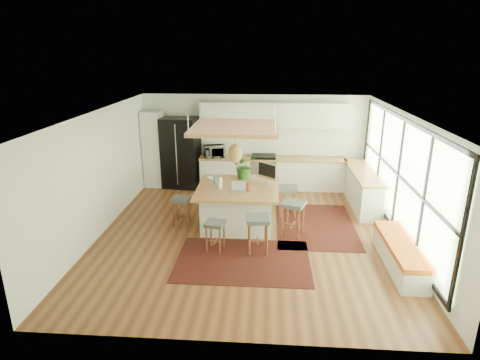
# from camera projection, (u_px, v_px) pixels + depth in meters

# --- Properties ---
(floor) EXTENTS (7.00, 7.00, 0.00)m
(floor) POSITION_uv_depth(u_px,v_px,m) (247.00, 234.00, 8.98)
(floor) COLOR #5B2E1A
(floor) RESTS_ON ground
(ceiling) EXTENTS (7.00, 7.00, 0.00)m
(ceiling) POSITION_uv_depth(u_px,v_px,m) (248.00, 113.00, 8.14)
(ceiling) COLOR white
(ceiling) RESTS_ON ground
(wall_back) EXTENTS (6.50, 0.00, 6.50)m
(wall_back) POSITION_uv_depth(u_px,v_px,m) (254.00, 141.00, 11.87)
(wall_back) COLOR silver
(wall_back) RESTS_ON ground
(wall_front) EXTENTS (6.50, 0.00, 6.50)m
(wall_front) POSITION_uv_depth(u_px,v_px,m) (234.00, 257.00, 5.24)
(wall_front) COLOR silver
(wall_front) RESTS_ON ground
(wall_left) EXTENTS (0.00, 7.00, 7.00)m
(wall_left) POSITION_uv_depth(u_px,v_px,m) (100.00, 173.00, 8.78)
(wall_left) COLOR silver
(wall_left) RESTS_ON ground
(wall_right) EXTENTS (0.00, 7.00, 7.00)m
(wall_right) POSITION_uv_depth(u_px,v_px,m) (403.00, 180.00, 8.34)
(wall_right) COLOR silver
(wall_right) RESTS_ON ground
(window_wall) EXTENTS (0.10, 6.20, 2.60)m
(window_wall) POSITION_uv_depth(u_px,v_px,m) (402.00, 177.00, 8.32)
(window_wall) COLOR black
(window_wall) RESTS_ON wall_right
(pantry) EXTENTS (0.55, 0.60, 2.25)m
(pantry) POSITION_uv_depth(u_px,v_px,m) (154.00, 149.00, 11.84)
(pantry) COLOR silver
(pantry) RESTS_ON floor
(back_counter_base) EXTENTS (4.20, 0.60, 0.88)m
(back_counter_base) POSITION_uv_depth(u_px,v_px,m) (272.00, 174.00, 11.82)
(back_counter_base) COLOR silver
(back_counter_base) RESTS_ON floor
(back_counter_top) EXTENTS (4.24, 0.64, 0.05)m
(back_counter_top) POSITION_uv_depth(u_px,v_px,m) (272.00, 158.00, 11.67)
(back_counter_top) COLOR #A16439
(back_counter_top) RESTS_ON back_counter_base
(backsplash) EXTENTS (4.20, 0.02, 0.80)m
(backsplash) POSITION_uv_depth(u_px,v_px,m) (272.00, 141.00, 11.82)
(backsplash) COLOR white
(backsplash) RESTS_ON wall_back
(upper_cabinets) EXTENTS (4.20, 0.34, 0.70)m
(upper_cabinets) POSITION_uv_depth(u_px,v_px,m) (273.00, 115.00, 11.42)
(upper_cabinets) COLOR silver
(upper_cabinets) RESTS_ON wall_back
(range) EXTENTS (0.76, 0.62, 1.00)m
(range) POSITION_uv_depth(u_px,v_px,m) (263.00, 171.00, 11.82)
(range) COLOR #A5A5AA
(range) RESTS_ON floor
(right_counter_base) EXTENTS (0.60, 2.50, 0.88)m
(right_counter_base) POSITION_uv_depth(u_px,v_px,m) (363.00, 189.00, 10.54)
(right_counter_base) COLOR silver
(right_counter_base) RESTS_ON floor
(right_counter_top) EXTENTS (0.64, 2.54, 0.05)m
(right_counter_top) POSITION_uv_depth(u_px,v_px,m) (364.00, 172.00, 10.39)
(right_counter_top) COLOR #A16439
(right_counter_top) RESTS_ON right_counter_base
(window_bench) EXTENTS (0.52, 2.00, 0.50)m
(window_bench) POSITION_uv_depth(u_px,v_px,m) (400.00, 254.00, 7.56)
(window_bench) COLOR silver
(window_bench) RESTS_ON floor
(ceiling_panel) EXTENTS (1.86, 1.86, 0.80)m
(ceiling_panel) POSITION_uv_depth(u_px,v_px,m) (235.00, 140.00, 8.74)
(ceiling_panel) COLOR #A16439
(ceiling_panel) RESTS_ON ceiling
(rug_near) EXTENTS (2.60, 1.80, 0.01)m
(rug_near) POSITION_uv_depth(u_px,v_px,m) (243.00, 260.00, 7.83)
(rug_near) COLOR black
(rug_near) RESTS_ON floor
(rug_right) EXTENTS (1.80, 2.60, 0.01)m
(rug_right) POSITION_uv_depth(u_px,v_px,m) (315.00, 225.00, 9.41)
(rug_right) COLOR black
(rug_right) RESTS_ON floor
(fridge) EXTENTS (1.11, 0.92, 2.07)m
(fridge) POSITION_uv_depth(u_px,v_px,m) (181.00, 156.00, 11.84)
(fridge) COLOR black
(fridge) RESTS_ON floor
(island) EXTENTS (1.85, 1.85, 0.93)m
(island) POSITION_uv_depth(u_px,v_px,m) (238.00, 206.00, 9.34)
(island) COLOR #A16439
(island) RESTS_ON floor
(stool_near_left) EXTENTS (0.44, 0.44, 0.63)m
(stool_near_left) POSITION_uv_depth(u_px,v_px,m) (215.00, 234.00, 8.15)
(stool_near_left) COLOR #45494C
(stool_near_left) RESTS_ON floor
(stool_near_right) EXTENTS (0.49, 0.49, 0.76)m
(stool_near_right) POSITION_uv_depth(u_px,v_px,m) (258.00, 236.00, 8.08)
(stool_near_right) COLOR #45494C
(stool_near_right) RESTS_ON floor
(stool_right_front) EXTENTS (0.60, 0.60, 0.79)m
(stool_right_front) POSITION_uv_depth(u_px,v_px,m) (293.00, 221.00, 8.79)
(stool_right_front) COLOR #45494C
(stool_right_front) RESTS_ON floor
(stool_right_back) EXTENTS (0.45, 0.45, 0.75)m
(stool_right_back) POSITION_uv_depth(u_px,v_px,m) (288.00, 202.00, 9.86)
(stool_right_back) COLOR #45494C
(stool_right_back) RESTS_ON floor
(stool_left_side) EXTENTS (0.43, 0.43, 0.67)m
(stool_left_side) POSITION_uv_depth(u_px,v_px,m) (181.00, 210.00, 9.36)
(stool_left_side) COLOR #45494C
(stool_left_side) RESTS_ON floor
(laptop) EXTENTS (0.34, 0.35, 0.24)m
(laptop) POSITION_uv_depth(u_px,v_px,m) (238.00, 187.00, 8.81)
(laptop) COLOR #A5A5AA
(laptop) RESTS_ON island
(monitor) EXTENTS (0.55, 0.51, 0.52)m
(monitor) POSITION_uv_depth(u_px,v_px,m) (267.00, 173.00, 9.31)
(monitor) COLOR #A5A5AA
(monitor) RESTS_ON island
(microwave) EXTENTS (0.67, 0.49, 0.41)m
(microwave) POSITION_uv_depth(u_px,v_px,m) (215.00, 150.00, 11.70)
(microwave) COLOR #A5A5AA
(microwave) RESTS_ON back_counter_top
(island_plant) EXTENTS (0.80, 0.82, 0.48)m
(island_plant) POSITION_uv_depth(u_px,v_px,m) (244.00, 169.00, 9.74)
(island_plant) COLOR #1E4C19
(island_plant) RESTS_ON island
(island_bowl) EXTENTS (0.25, 0.25, 0.05)m
(island_bowl) POSITION_uv_depth(u_px,v_px,m) (211.00, 178.00, 9.71)
(island_bowl) COLOR silver
(island_bowl) RESTS_ON island
(island_bottle_0) EXTENTS (0.07, 0.07, 0.19)m
(island_bottle_0) POSITION_uv_depth(u_px,v_px,m) (215.00, 181.00, 9.30)
(island_bottle_0) COLOR teal
(island_bottle_0) RESTS_ON island
(island_bottle_1) EXTENTS (0.07, 0.07, 0.19)m
(island_bottle_1) POSITION_uv_depth(u_px,v_px,m) (220.00, 184.00, 9.05)
(island_bottle_1) COLOR white
(island_bottle_1) RESTS_ON island
(island_bottle_2) EXTENTS (0.07, 0.07, 0.19)m
(island_bottle_2) POSITION_uv_depth(u_px,v_px,m) (248.00, 187.00, 8.87)
(island_bottle_2) COLOR maroon
(island_bottle_2) RESTS_ON island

